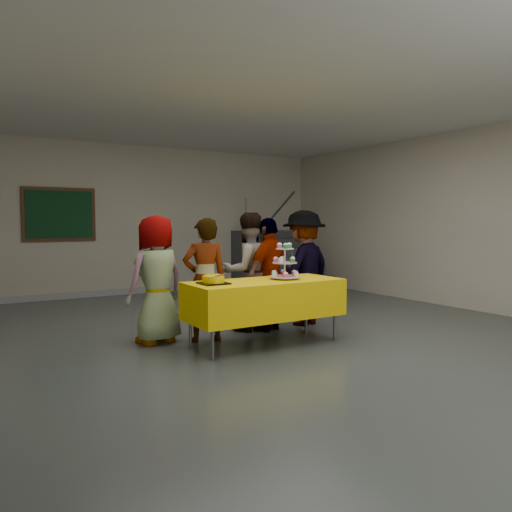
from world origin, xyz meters
The scene contains 11 objects.
room_shell centered at (0.00, 0.02, 2.13)m, with size 10.00×10.04×3.02m.
bake_table centered at (-0.18, 0.08, 0.56)m, with size 1.88×0.78×0.77m.
cupcake_stand centered at (0.11, 0.07, 0.94)m, with size 0.38×0.38×0.44m.
bear_cake centered at (-0.85, 0.09, 0.83)m, with size 0.32×0.36×0.12m.
schoolchild_a centered at (-1.25, 0.83, 0.77)m, with size 0.76×0.49×1.55m, color slate.
schoolchild_b centered at (-0.71, 0.60, 0.76)m, with size 0.55×0.36×1.51m, color slate.
schoolchild_c centered at (0.05, 0.87, 0.80)m, with size 0.77×0.60×1.59m, color slate.
schoolchild_d centered at (0.29, 0.69, 0.76)m, with size 0.89×0.37×1.52m, color slate.
schoolchild_e centered at (0.91, 0.75, 0.81)m, with size 1.05×0.60×1.63m, color slate.
staircase centered at (2.70, 4.13, 0.49)m, with size 1.30×2.40×2.04m.
noticeboard centered at (-1.60, 4.96, 1.60)m, with size 1.30×0.05×1.00m.
Camera 1 is at (-3.34, -4.90, 1.47)m, focal length 35.00 mm.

